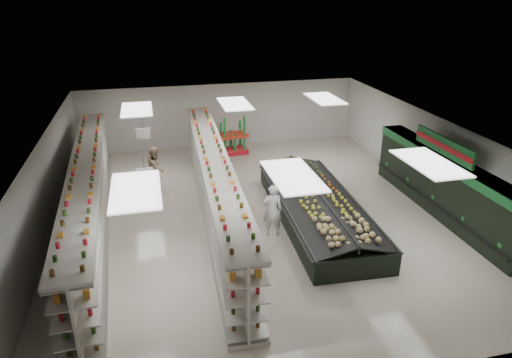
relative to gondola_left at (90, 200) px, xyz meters
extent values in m
plane|color=beige|center=(5.72, -0.28, -1.07)|extent=(16.00, 16.00, 0.00)
cube|color=white|center=(5.72, -0.28, 2.13)|extent=(14.00, 16.00, 0.02)
cube|color=silver|center=(5.72, 7.72, 0.53)|extent=(14.00, 0.02, 3.20)
cube|color=silver|center=(5.72, -8.28, 0.53)|extent=(14.00, 0.02, 3.20)
cube|color=silver|center=(-1.28, -0.28, 0.53)|extent=(0.02, 16.00, 3.20)
cube|color=silver|center=(12.72, -0.28, 0.53)|extent=(0.02, 16.00, 3.20)
cube|color=black|center=(12.27, -1.78, 0.03)|extent=(0.80, 8.00, 2.20)
cube|color=#1B6831|center=(12.25, -1.78, 0.98)|extent=(0.85, 8.00, 0.30)
cube|color=black|center=(12.02, -1.78, -0.52)|extent=(0.55, 7.80, 0.15)
cube|color=beige|center=(12.12, -1.78, 0.28)|extent=(0.45, 7.70, 0.03)
cube|color=beige|center=(12.12, -1.78, 0.58)|extent=(0.45, 7.70, 0.03)
cube|color=white|center=(1.92, -2.28, 1.68)|extent=(0.50, 0.06, 0.40)
cube|color=red|center=(1.92, -2.28, 1.68)|extent=(0.52, 0.02, 0.12)
cylinder|color=black|center=(1.92, -2.28, 1.98)|extent=(0.01, 0.01, 0.50)
cube|color=white|center=(1.92, 1.72, 1.68)|extent=(0.50, 0.06, 0.40)
cube|color=red|center=(1.92, 1.72, 1.68)|extent=(0.52, 0.02, 0.12)
cylinder|color=black|center=(1.92, 1.72, 1.98)|extent=(0.01, 0.01, 0.50)
cube|color=#1B6831|center=(11.97, -1.78, 1.58)|extent=(0.10, 3.20, 0.60)
cube|color=red|center=(11.91, -1.78, 1.58)|extent=(0.03, 3.20, 0.18)
cylinder|color=black|center=(11.97, -2.98, 1.98)|extent=(0.01, 0.01, 0.50)
cylinder|color=black|center=(11.97, -0.58, 1.98)|extent=(0.01, 0.01, 0.50)
cube|color=beige|center=(0.00, 0.00, -1.00)|extent=(1.65, 13.44, 0.13)
cube|color=beige|center=(0.00, 0.00, 0.05)|extent=(0.71, 13.39, 2.23)
cube|color=beige|center=(0.00, 0.00, 1.21)|extent=(1.65, 13.44, 0.09)
cube|color=beige|center=(-0.26, -0.01, -0.87)|extent=(1.13, 13.30, 0.03)
cube|color=beige|center=(-0.26, -0.01, -0.38)|extent=(1.13, 13.30, 0.03)
cube|color=beige|center=(-0.26, -0.01, 0.11)|extent=(1.13, 13.30, 0.03)
cube|color=beige|center=(-0.26, -0.01, 0.60)|extent=(1.13, 13.30, 0.03)
cube|color=beige|center=(-0.26, -0.01, 1.09)|extent=(1.13, 13.30, 0.03)
cube|color=beige|center=(0.26, 0.01, -0.87)|extent=(1.13, 13.30, 0.03)
cube|color=beige|center=(0.26, 0.01, -0.38)|extent=(1.13, 13.30, 0.03)
cube|color=beige|center=(0.26, 0.01, 0.11)|extent=(1.13, 13.30, 0.03)
cube|color=beige|center=(0.26, 0.01, 0.60)|extent=(1.13, 13.30, 0.03)
cube|color=beige|center=(0.26, 0.01, 1.09)|extent=(1.13, 13.30, 0.03)
cube|color=beige|center=(4.22, -0.06, -1.00)|extent=(1.51, 13.49, 0.13)
cube|color=beige|center=(4.22, -0.06, 0.05)|extent=(0.57, 13.45, 2.24)
cube|color=beige|center=(4.22, -0.06, 1.22)|extent=(1.51, 13.49, 0.09)
cube|color=beige|center=(3.97, -0.05, -0.86)|extent=(0.99, 13.36, 0.03)
cube|color=beige|center=(3.97, -0.05, -0.37)|extent=(0.99, 13.36, 0.03)
cube|color=beige|center=(3.97, -0.05, 0.12)|extent=(0.99, 13.36, 0.03)
cube|color=beige|center=(3.97, -0.05, 0.61)|extent=(0.99, 13.36, 0.03)
cube|color=beige|center=(3.97, -0.05, 1.10)|extent=(0.99, 13.36, 0.03)
cube|color=beige|center=(4.48, -0.07, -0.86)|extent=(0.99, 13.36, 0.03)
cube|color=beige|center=(4.48, -0.07, -0.37)|extent=(0.99, 13.36, 0.03)
cube|color=beige|center=(4.48, -0.07, 0.12)|extent=(0.99, 13.36, 0.03)
cube|color=beige|center=(4.48, -0.07, 0.61)|extent=(0.99, 13.36, 0.03)
cube|color=beige|center=(4.48, -0.07, 1.10)|extent=(0.99, 13.36, 0.03)
cube|color=black|center=(7.70, -1.18, -0.69)|extent=(2.91, 7.62, 0.75)
cube|color=#262626|center=(6.46, -1.12, -0.29)|extent=(0.41, 7.51, 0.06)
cube|color=#262626|center=(8.94, -1.24, -0.29)|extent=(0.41, 7.51, 0.06)
cube|color=black|center=(7.03, -1.15, -0.19)|extent=(1.72, 7.46, 0.38)
cube|color=black|center=(8.37, -1.21, -0.19)|extent=(1.72, 7.46, 0.38)
cube|color=#262626|center=(7.70, -1.18, -0.08)|extent=(0.39, 7.40, 0.27)
cube|color=red|center=(6.09, 6.38, -0.96)|extent=(1.44, 1.05, 0.22)
cube|color=red|center=(6.09, 6.38, -0.12)|extent=(1.50, 1.11, 0.11)
imported|color=silver|center=(5.87, -1.83, -0.16)|extent=(0.69, 0.48, 1.81)
imported|color=#9B795F|center=(2.27, 2.88, -0.16)|extent=(0.80, 1.01, 1.81)
camera|label=1|loc=(2.24, -14.73, 6.70)|focal=32.00mm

